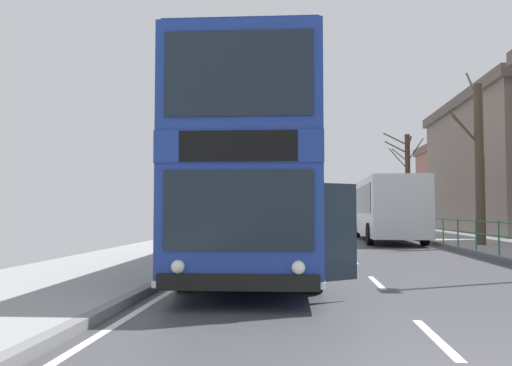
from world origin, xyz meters
name	(u,v)px	position (x,y,z in m)	size (l,w,h in m)	color
double_decker_bus_main	(259,178)	(-2.58, 9.44, 2.31)	(3.40, 11.44, 4.41)	navy
background_bus_far_lane	(386,208)	(2.66, 22.93, 1.64)	(2.74, 10.43, 2.99)	white
bare_tree_far_00	(479,160)	(5.57, 17.96, 3.50)	(1.47, 1.66, 7.25)	#4C3D2D
bare_tree_far_01	(407,179)	(6.04, 34.53, 3.73)	(2.60, 1.59, 6.97)	#423328
background_building_02	(485,184)	(15.23, 46.01, 3.96)	(9.73, 14.42, 7.87)	#936656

